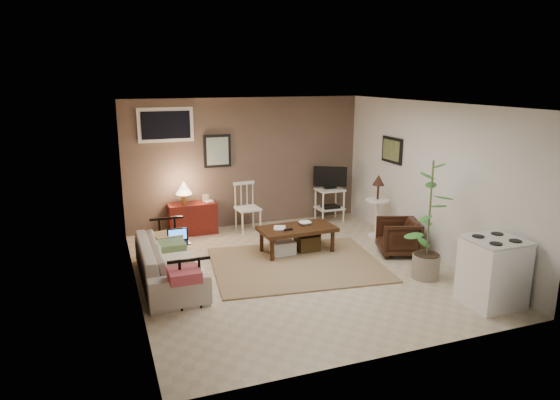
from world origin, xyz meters
name	(u,v)px	position (x,y,z in m)	size (l,w,h in m)	color
floor	(296,270)	(0.00, 0.00, 0.00)	(5.00, 5.00, 0.00)	#C1B293
art_back	(217,151)	(-0.55, 2.48, 1.45)	(0.50, 0.03, 0.60)	black
art_right	(392,150)	(2.23, 1.05, 1.52)	(0.03, 0.60, 0.45)	black
window	(166,125)	(-1.45, 2.48, 1.95)	(0.96, 0.03, 0.60)	white
rug	(297,264)	(0.08, 0.16, 0.01)	(2.49, 1.99, 0.02)	#9C855B
coffee_table	(297,238)	(0.28, 0.67, 0.25)	(1.23, 0.67, 0.46)	#3D2210
sofa	(169,255)	(-1.80, 0.21, 0.38)	(1.96, 0.57, 0.76)	beige
sofa_pillows	(175,254)	(-1.75, -0.02, 0.47)	(0.38, 1.86, 0.13)	#F5EDCB
sofa_end_rails	(177,258)	(-1.69, 0.21, 0.33)	(0.53, 1.95, 0.66)	black
laptop	(178,239)	(-1.61, 0.54, 0.49)	(0.30, 0.22, 0.20)	black
red_console	(192,215)	(-1.10, 2.26, 0.34)	(0.85, 0.38, 0.98)	maroon
spindle_chair	(247,209)	(-0.11, 2.09, 0.42)	(0.44, 0.44, 0.89)	white
tv_stand	(330,192)	(1.59, 2.15, 0.57)	(0.59, 0.42, 1.08)	white
side_table	(378,198)	(1.94, 0.98, 0.69)	(0.42, 0.42, 1.12)	white
armchair	(398,235)	(1.78, 0.06, 0.31)	(0.61, 0.57, 0.63)	black
potted_plant	(429,216)	(1.60, -0.91, 0.91)	(0.43, 0.43, 1.70)	gray
stove	(493,272)	(1.85, -1.90, 0.43)	(0.66, 0.62, 0.87)	white
bowl	(305,219)	(0.46, 0.75, 0.53)	(0.20, 0.05, 0.20)	#3D2210
book_table	(274,221)	(-0.08, 0.73, 0.56)	(0.18, 0.02, 0.25)	#3D2210
book_console	(205,197)	(-0.85, 2.27, 0.67)	(0.15, 0.02, 0.20)	#3D2210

